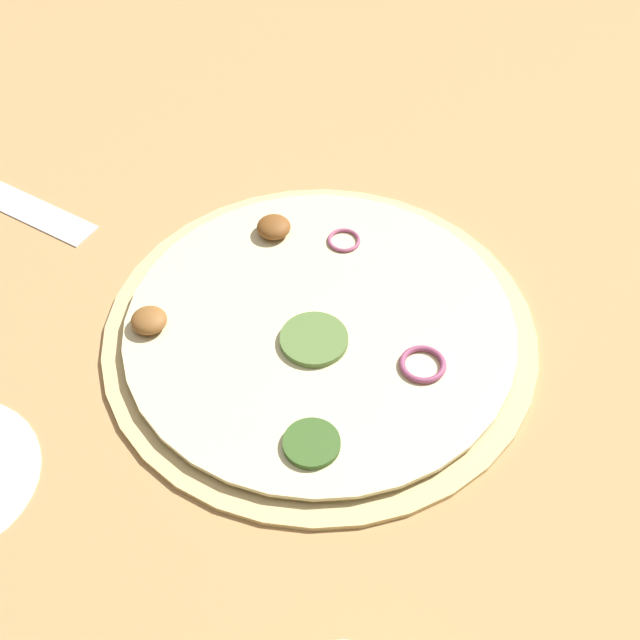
# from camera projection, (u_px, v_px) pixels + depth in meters

# --- Properties ---
(ground_plane) EXTENTS (3.00, 3.00, 0.00)m
(ground_plane) POSITION_uv_depth(u_px,v_px,m) (320.00, 335.00, 0.74)
(ground_plane) COLOR tan
(pizza) EXTENTS (0.36, 0.36, 0.03)m
(pizza) POSITION_uv_depth(u_px,v_px,m) (319.00, 330.00, 0.73)
(pizza) COLOR #D6B77A
(pizza) RESTS_ON ground_plane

